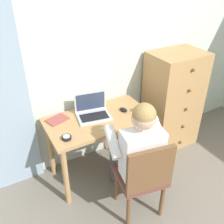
{
  "coord_description": "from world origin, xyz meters",
  "views": [
    {
      "loc": [
        -1.26,
        -0.17,
        2.16
      ],
      "look_at": [
        -0.2,
        1.73,
        0.83
      ],
      "focal_mm": 40.85,
      "sensor_mm": 36.0,
      "label": 1
    }
  ],
  "objects_px": {
    "chair": "(143,176)",
    "coffee_mug": "(142,110)",
    "desk_clock": "(67,138)",
    "person_seated": "(136,148)",
    "computer_mouse": "(124,110)",
    "desk": "(99,128)",
    "notebook_pad": "(57,120)",
    "dresser": "(173,101)",
    "laptop": "(93,111)"
  },
  "relations": [
    {
      "from": "chair",
      "to": "notebook_pad",
      "type": "relative_size",
      "value": 4.17
    },
    {
      "from": "person_seated",
      "to": "laptop",
      "type": "relative_size",
      "value": 3.16
    },
    {
      "from": "person_seated",
      "to": "chair",
      "type": "bearing_deg",
      "value": -98.86
    },
    {
      "from": "person_seated",
      "to": "coffee_mug",
      "type": "height_order",
      "value": "person_seated"
    },
    {
      "from": "desk",
      "to": "desk_clock",
      "type": "distance_m",
      "value": 0.47
    },
    {
      "from": "dresser",
      "to": "coffee_mug",
      "type": "height_order",
      "value": "dresser"
    },
    {
      "from": "desk_clock",
      "to": "coffee_mug",
      "type": "xyz_separation_m",
      "value": [
        0.86,
        0.03,
        0.03
      ]
    },
    {
      "from": "desk_clock",
      "to": "coffee_mug",
      "type": "distance_m",
      "value": 0.86
    },
    {
      "from": "coffee_mug",
      "to": "notebook_pad",
      "type": "bearing_deg",
      "value": 159.03
    },
    {
      "from": "chair",
      "to": "desk_clock",
      "type": "xyz_separation_m",
      "value": [
        -0.5,
        0.54,
        0.26
      ]
    },
    {
      "from": "chair",
      "to": "person_seated",
      "type": "relative_size",
      "value": 0.73
    },
    {
      "from": "dresser",
      "to": "chair",
      "type": "bearing_deg",
      "value": -141.55
    },
    {
      "from": "laptop",
      "to": "computer_mouse",
      "type": "xyz_separation_m",
      "value": [
        0.33,
        -0.08,
        -0.04
      ]
    },
    {
      "from": "desk_clock",
      "to": "person_seated",
      "type": "bearing_deg",
      "value": -34.02
    },
    {
      "from": "dresser",
      "to": "laptop",
      "type": "relative_size",
      "value": 3.27
    },
    {
      "from": "desk_clock",
      "to": "chair",
      "type": "bearing_deg",
      "value": -47.05
    },
    {
      "from": "person_seated",
      "to": "laptop",
      "type": "distance_m",
      "value": 0.63
    },
    {
      "from": "desk",
      "to": "coffee_mug",
      "type": "relative_size",
      "value": 9.11
    },
    {
      "from": "chair",
      "to": "notebook_pad",
      "type": "height_order",
      "value": "chair"
    },
    {
      "from": "person_seated",
      "to": "notebook_pad",
      "type": "xyz_separation_m",
      "value": [
        -0.5,
        0.7,
        0.07
      ]
    },
    {
      "from": "computer_mouse",
      "to": "desk_clock",
      "type": "height_order",
      "value": "computer_mouse"
    },
    {
      "from": "notebook_pad",
      "to": "desk",
      "type": "bearing_deg",
      "value": -41.94
    },
    {
      "from": "laptop",
      "to": "notebook_pad",
      "type": "relative_size",
      "value": 1.8
    },
    {
      "from": "dresser",
      "to": "notebook_pad",
      "type": "height_order",
      "value": "dresser"
    },
    {
      "from": "chair",
      "to": "desk",
      "type": "bearing_deg",
      "value": 96.9
    },
    {
      "from": "desk",
      "to": "person_seated",
      "type": "height_order",
      "value": "person_seated"
    },
    {
      "from": "person_seated",
      "to": "computer_mouse",
      "type": "height_order",
      "value": "person_seated"
    },
    {
      "from": "chair",
      "to": "dresser",
      "type": "bearing_deg",
      "value": 38.45
    },
    {
      "from": "person_seated",
      "to": "desk_clock",
      "type": "bearing_deg",
      "value": 145.98
    },
    {
      "from": "desk_clock",
      "to": "coffee_mug",
      "type": "height_order",
      "value": "coffee_mug"
    },
    {
      "from": "dresser",
      "to": "person_seated",
      "type": "distance_m",
      "value": 1.13
    },
    {
      "from": "person_seated",
      "to": "laptop",
      "type": "bearing_deg",
      "value": 103.42
    },
    {
      "from": "person_seated",
      "to": "notebook_pad",
      "type": "distance_m",
      "value": 0.86
    },
    {
      "from": "dresser",
      "to": "desk_clock",
      "type": "height_order",
      "value": "dresser"
    },
    {
      "from": "dresser",
      "to": "laptop",
      "type": "bearing_deg",
      "value": 179.95
    },
    {
      "from": "desk",
      "to": "dresser",
      "type": "relative_size",
      "value": 0.88
    },
    {
      "from": "person_seated",
      "to": "coffee_mug",
      "type": "xyz_separation_m",
      "value": [
        0.33,
        0.38,
        0.11
      ]
    },
    {
      "from": "notebook_pad",
      "to": "coffee_mug",
      "type": "bearing_deg",
      "value": -38.31
    },
    {
      "from": "desk",
      "to": "notebook_pad",
      "type": "xyz_separation_m",
      "value": [
        -0.39,
        0.18,
        0.12
      ]
    },
    {
      "from": "computer_mouse",
      "to": "person_seated",
      "type": "bearing_deg",
      "value": -121.02
    },
    {
      "from": "laptop",
      "to": "coffee_mug",
      "type": "xyz_separation_m",
      "value": [
        0.48,
        -0.22,
        -0.0
      ]
    },
    {
      "from": "dresser",
      "to": "person_seated",
      "type": "bearing_deg",
      "value": -147.83
    },
    {
      "from": "desk",
      "to": "notebook_pad",
      "type": "distance_m",
      "value": 0.44
    },
    {
      "from": "chair",
      "to": "coffee_mug",
      "type": "bearing_deg",
      "value": 57.35
    },
    {
      "from": "laptop",
      "to": "desk_clock",
      "type": "height_order",
      "value": "laptop"
    },
    {
      "from": "dresser",
      "to": "notebook_pad",
      "type": "xyz_separation_m",
      "value": [
        -1.46,
        0.1,
        0.12
      ]
    },
    {
      "from": "chair",
      "to": "coffee_mug",
      "type": "relative_size",
      "value": 7.29
    },
    {
      "from": "dresser",
      "to": "desk_clock",
      "type": "xyz_separation_m",
      "value": [
        -1.48,
        -0.25,
        0.13
      ]
    },
    {
      "from": "person_seated",
      "to": "desk_clock",
      "type": "relative_size",
      "value": 13.26
    },
    {
      "from": "desk",
      "to": "desk_clock",
      "type": "xyz_separation_m",
      "value": [
        -0.41,
        -0.17,
        0.13
      ]
    }
  ]
}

